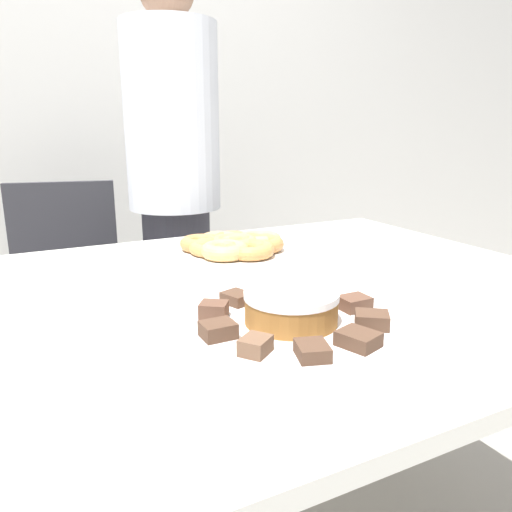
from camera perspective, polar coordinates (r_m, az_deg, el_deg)
name	(u,v)px	position (r m, az deg, el deg)	size (l,w,h in m)	color
wall_back	(99,76)	(2.59, -17.45, 19.07)	(8.00, 0.05, 2.60)	silver
table	(263,323)	(1.09, 0.80, -7.66)	(1.41, 1.10, 0.74)	silver
person_standing	(175,193)	(1.82, -9.25, 7.13)	(0.32, 0.32, 1.59)	#383842
office_chair_left	(67,310)	(2.00, -20.84, -5.84)	(0.52, 0.52, 0.87)	black
plate_cake	(291,325)	(0.85, 4.00, -7.87)	(0.38, 0.38, 0.01)	white
plate_donuts	(234,252)	(1.33, -2.54, 0.46)	(0.33, 0.33, 0.01)	white
frosted_cake	(291,307)	(0.84, 4.04, -5.79)	(0.16, 0.16, 0.06)	#9E662D
lamington_0	(214,310)	(0.87, -4.84, -6.19)	(0.06, 0.06, 0.03)	brown
lamington_1	(218,330)	(0.79, -4.35, -8.41)	(0.05, 0.04, 0.02)	#513828
lamington_2	(255,346)	(0.74, -0.06, -10.20)	(0.06, 0.06, 0.03)	brown
lamington_3	(312,351)	(0.73, 6.46, -10.69)	(0.06, 0.06, 0.02)	#513828
lamington_4	(358,339)	(0.78, 11.61, -9.28)	(0.06, 0.07, 0.02)	#513828
lamington_5	(372,320)	(0.85, 13.10, -7.12)	(0.07, 0.07, 0.02)	#513828
lamington_6	(354,303)	(0.92, 11.17, -5.29)	(0.05, 0.04, 0.02)	brown
lamington_7	(318,293)	(0.97, 7.10, -4.19)	(0.06, 0.06, 0.02)	brown
lamington_8	(275,291)	(0.97, 2.22, -4.04)	(0.06, 0.07, 0.02)	brown
lamington_9	(237,298)	(0.93, -2.20, -4.80)	(0.06, 0.06, 0.02)	#513828
donut_0	(234,243)	(1.33, -2.56, 1.44)	(0.13, 0.13, 0.04)	tan
donut_1	(262,244)	(1.32, 0.68, 1.39)	(0.12, 0.12, 0.04)	#C68447
donut_2	(260,239)	(1.39, 0.41, 1.96)	(0.12, 0.12, 0.03)	#E5AD66
donut_3	(233,239)	(1.39, -2.69, 1.96)	(0.11, 0.11, 0.03)	#C68447
donut_4	(220,240)	(1.38, -4.19, 1.89)	(0.11, 0.11, 0.03)	#E5AD66
donut_5	(201,243)	(1.33, -6.33, 1.44)	(0.11, 0.11, 0.04)	#C68447
donut_6	(213,247)	(1.30, -4.88, 0.97)	(0.13, 0.13, 0.03)	#D18E4C
donut_7	(225,250)	(1.25, -3.59, 0.64)	(0.12, 0.12, 0.04)	#E5AD66
donut_8	(250,250)	(1.26, -0.71, 0.71)	(0.13, 0.13, 0.04)	#D18E4C
napkin	(438,259)	(1.35, 20.06, -0.31)	(0.14, 0.13, 0.01)	white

